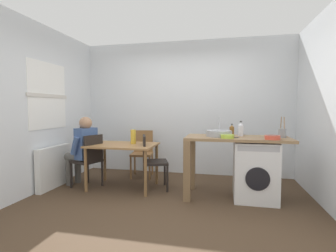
% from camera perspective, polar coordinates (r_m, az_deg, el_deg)
% --- Properties ---
extents(ground_plane, '(5.46, 5.46, 0.00)m').
position_cam_1_polar(ground_plane, '(3.69, -0.42, -17.22)').
color(ground_plane, '#4C3826').
extents(wall_back, '(4.60, 0.10, 2.70)m').
position_cam_1_polar(wall_back, '(5.16, 3.93, 4.13)').
color(wall_back, silver).
rests_on(wall_back, ground_plane).
extents(wall_window_side, '(0.12, 3.80, 2.70)m').
position_cam_1_polar(wall_window_side, '(4.45, -28.56, 3.71)').
color(wall_window_side, silver).
rests_on(wall_window_side, ground_plane).
extents(radiator, '(0.10, 0.80, 0.70)m').
position_cam_1_polar(radiator, '(4.70, -24.55, -8.48)').
color(radiator, white).
rests_on(radiator, ground_plane).
extents(dining_table, '(1.10, 0.76, 0.74)m').
position_cam_1_polar(dining_table, '(4.28, -10.28, -5.40)').
color(dining_table, '#9E7042').
rests_on(dining_table, ground_plane).
extents(chair_person_seat, '(0.51, 0.51, 0.90)m').
position_cam_1_polar(chair_person_seat, '(4.43, -17.51, -6.97)').
color(chair_person_seat, black).
rests_on(chair_person_seat, ground_plane).
extents(chair_opposite, '(0.51, 0.51, 0.90)m').
position_cam_1_polar(chair_opposite, '(4.16, -3.97, -7.50)').
color(chair_opposite, black).
rests_on(chair_opposite, ground_plane).
extents(chair_spare_by_wall, '(0.45, 0.45, 0.90)m').
position_cam_1_polar(chair_spare_by_wall, '(4.98, -5.84, -5.61)').
color(chair_spare_by_wall, olive).
rests_on(chair_spare_by_wall, ground_plane).
extents(seated_person, '(0.56, 0.54, 1.20)m').
position_cam_1_polar(seated_person, '(4.53, -18.90, -4.68)').
color(seated_person, '#595651').
rests_on(seated_person, ground_plane).
extents(kitchen_counter, '(1.50, 0.68, 0.92)m').
position_cam_1_polar(kitchen_counter, '(3.84, 12.29, -4.71)').
color(kitchen_counter, olive).
rests_on(kitchen_counter, ground_plane).
extents(washing_machine, '(0.60, 0.61, 0.86)m').
position_cam_1_polar(washing_machine, '(3.93, 19.23, -9.57)').
color(washing_machine, white).
rests_on(washing_machine, ground_plane).
extents(sink_basin, '(0.38, 0.38, 0.09)m').
position_cam_1_polar(sink_basin, '(3.82, 11.56, -1.67)').
color(sink_basin, '#9EA0A5').
rests_on(sink_basin, kitchen_counter).
extents(tap, '(0.02, 0.02, 0.28)m').
position_cam_1_polar(tap, '(3.99, 11.62, -0.07)').
color(tap, '#B2B2B7').
rests_on(tap, kitchen_counter).
extents(bottle_tall_green, '(0.07, 0.07, 0.18)m').
position_cam_1_polar(bottle_tall_green, '(4.00, 14.36, -0.93)').
color(bottle_tall_green, brown).
rests_on(bottle_tall_green, kitchen_counter).
extents(bottle_squat_brown, '(0.08, 0.08, 0.23)m').
position_cam_1_polar(bottle_squat_brown, '(3.95, 16.27, -0.72)').
color(bottle_squat_brown, silver).
rests_on(bottle_squat_brown, kitchen_counter).
extents(mixing_bowl, '(0.19, 0.19, 0.05)m').
position_cam_1_polar(mixing_bowl, '(3.62, 13.41, -2.26)').
color(mixing_bowl, '#A8C63D').
rests_on(mixing_bowl, kitchen_counter).
extents(utensil_crock, '(0.11, 0.11, 0.30)m').
position_cam_1_polar(utensil_crock, '(3.95, 24.63, -1.41)').
color(utensil_crock, gray).
rests_on(utensil_crock, kitchen_counter).
extents(colander, '(0.20, 0.20, 0.06)m').
position_cam_1_polar(colander, '(3.66, 22.74, -2.37)').
color(colander, '#D84C38').
rests_on(colander, kitchen_counter).
extents(vase, '(0.09, 0.09, 0.24)m').
position_cam_1_polar(vase, '(4.28, -7.95, -2.43)').
color(vase, gold).
rests_on(vase, dining_table).
extents(scissors, '(0.15, 0.06, 0.01)m').
position_cam_1_polar(scissors, '(3.72, 14.80, -2.50)').
color(scissors, '#B2B2B7').
rests_on(scissors, kitchen_counter).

